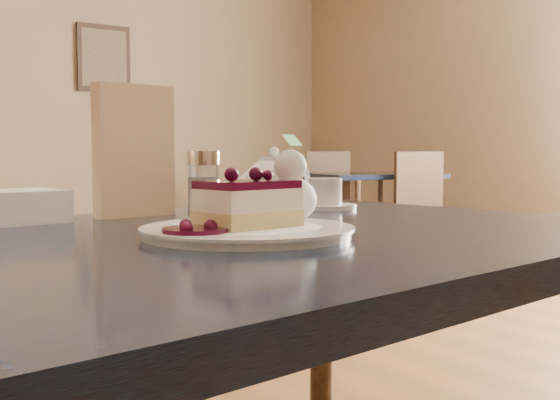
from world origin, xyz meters
TOP-DOWN VIEW (x-y plane):
  - main_table at (0.06, 0.12)m, footprint 1.25×0.92m
  - dessert_plate at (0.07, 0.07)m, footprint 0.26×0.26m
  - cheesecake_slice at (0.07, 0.07)m, footprint 0.13×0.10m
  - whipped_cream at (0.15, 0.09)m, footprint 0.07×0.07m
  - berry_sauce at (-0.01, 0.05)m, footprint 0.08×0.08m
  - tea_set at (0.39, 0.44)m, footprint 0.19×0.23m
  - menu_card at (0.07, 0.40)m, footprint 0.14×0.05m
  - sugar_shaker at (0.19, 0.41)m, footprint 0.06×0.06m
  - napkin_stack at (-0.11, 0.41)m, footprint 0.13×0.13m
  - bg_table_far_right at (3.11, 3.15)m, footprint 1.03×1.63m

SIDE VIEW (x-z plane):
  - bg_table_far_right at x=3.11m, z-range -0.48..0.61m
  - main_table at x=0.06m, z-range 0.29..1.02m
  - dessert_plate at x=0.07m, z-range 0.73..0.74m
  - berry_sauce at x=-0.01m, z-range 0.74..0.75m
  - napkin_stack at x=-0.11m, z-range 0.73..0.78m
  - cheesecake_slice at x=0.07m, z-range 0.74..0.80m
  - tea_set at x=0.39m, z-range 0.72..0.82m
  - whipped_cream at x=0.15m, z-range 0.74..0.80m
  - sugar_shaker at x=0.19m, z-range 0.73..0.84m
  - menu_card at x=0.07m, z-range 0.73..0.94m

